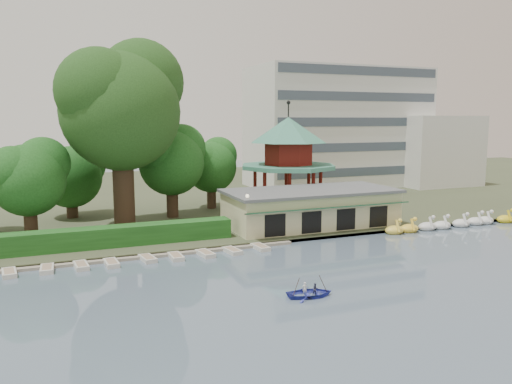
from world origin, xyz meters
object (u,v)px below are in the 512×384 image
pavilion (288,154)px  rowboat_with_passengers (310,290)px  boathouse (311,207)px  big_tree (122,102)px  dock (106,259)px

pavilion → rowboat_with_passengers: pavilion is taller
boathouse → pavilion: (2.00, 10.03, 5.11)m
pavilion → big_tree: big_tree is taller
dock → pavilion: bearing=31.7°
dock → boathouse: bearing=12.2°
boathouse → big_tree: big_tree is taller
pavilion → big_tree: 22.05m
boathouse → rowboat_with_passengers: size_ratio=3.86×
rowboat_with_passengers → dock: bearing=130.6°
boathouse → big_tree: bearing=161.7°
boathouse → pavilion: size_ratio=1.38×
rowboat_with_passengers → boathouse: bearing=61.9°
dock → pavilion: 29.14m
dock → pavilion: pavilion is taller
pavilion → dock: bearing=-148.3°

